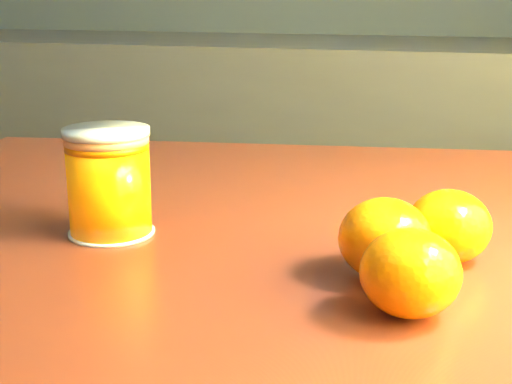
% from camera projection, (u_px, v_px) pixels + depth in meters
% --- Properties ---
extents(kitchen_counter, '(3.15, 0.60, 0.90)m').
position_uv_depth(kitchen_counter, '(84.00, 184.00, 2.21)').
color(kitchen_counter, '#424246').
rests_on(kitchen_counter, ground).
extents(table, '(1.19, 0.92, 0.81)m').
position_uv_depth(table, '(352.00, 327.00, 0.70)').
color(table, maroon).
rests_on(table, ground).
extents(juice_glass, '(0.08, 0.08, 0.10)m').
position_uv_depth(juice_glass, '(109.00, 183.00, 0.65)').
color(juice_glass, orange).
rests_on(juice_glass, table).
extents(orange_front, '(0.09, 0.09, 0.06)m').
position_uv_depth(orange_front, '(385.00, 239.00, 0.55)').
color(orange_front, orange).
rests_on(orange_front, table).
extents(orange_back, '(0.09, 0.09, 0.06)m').
position_uv_depth(orange_back, '(449.00, 226.00, 0.59)').
color(orange_back, orange).
rests_on(orange_back, table).
extents(orange_extra, '(0.09, 0.09, 0.06)m').
position_uv_depth(orange_extra, '(410.00, 273.00, 0.49)').
color(orange_extra, orange).
rests_on(orange_extra, table).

